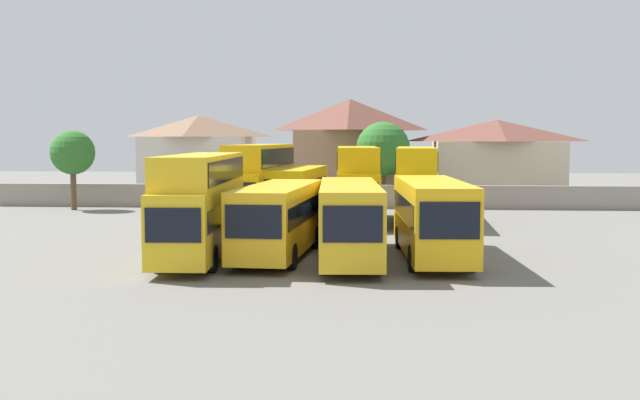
{
  "coord_description": "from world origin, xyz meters",
  "views": [
    {
      "loc": [
        2.87,
        -34.73,
        5.43
      ],
      "look_at": [
        0.0,
        3.0,
        2.41
      ],
      "focal_mm": 43.92,
      "sensor_mm": 36.0,
      "label": 1
    }
  ],
  "objects_px": {
    "bus_5": "(260,178)",
    "house_terrace_left": "(199,156)",
    "bus_6": "(298,191)",
    "tree_behind_wall": "(383,149)",
    "bus_3": "(349,216)",
    "bus_8": "(416,181)",
    "bus_4": "(432,215)",
    "bus_2": "(279,216)",
    "house_terrace_right": "(497,160)",
    "bus_1": "(201,200)",
    "house_terrace_centre": "(350,149)",
    "tree_left_of_lot": "(73,153)",
    "bus_7": "(357,180)"
  },
  "relations": [
    {
      "from": "bus_5",
      "to": "bus_8",
      "type": "xyz_separation_m",
      "value": [
        10.04,
        -0.33,
        -0.09
      ]
    },
    {
      "from": "bus_1",
      "to": "house_terrace_right",
      "type": "height_order",
      "value": "house_terrace_right"
    },
    {
      "from": "bus_3",
      "to": "bus_8",
      "type": "bearing_deg",
      "value": 163.29
    },
    {
      "from": "bus_1",
      "to": "bus_8",
      "type": "relative_size",
      "value": 1.07
    },
    {
      "from": "bus_5",
      "to": "house_terrace_left",
      "type": "bearing_deg",
      "value": -152.14
    },
    {
      "from": "bus_1",
      "to": "house_terrace_centre",
      "type": "xyz_separation_m",
      "value": [
        5.39,
        33.86,
        1.85
      ]
    },
    {
      "from": "bus_4",
      "to": "bus_8",
      "type": "height_order",
      "value": "bus_8"
    },
    {
      "from": "bus_6",
      "to": "tree_left_of_lot",
      "type": "bearing_deg",
      "value": -106.41
    },
    {
      "from": "bus_2",
      "to": "bus_5",
      "type": "height_order",
      "value": "bus_5"
    },
    {
      "from": "house_terrace_left",
      "to": "house_terrace_right",
      "type": "height_order",
      "value": "house_terrace_left"
    },
    {
      "from": "bus_4",
      "to": "house_terrace_left",
      "type": "bearing_deg",
      "value": -154.63
    },
    {
      "from": "bus_4",
      "to": "bus_1",
      "type": "bearing_deg",
      "value": -90.32
    },
    {
      "from": "tree_behind_wall",
      "to": "house_terrace_centre",
      "type": "bearing_deg",
      "value": 116.59
    },
    {
      "from": "bus_6",
      "to": "house_terrace_left",
      "type": "distance_m",
      "value": 21.68
    },
    {
      "from": "bus_2",
      "to": "bus_8",
      "type": "relative_size",
      "value": 0.95
    },
    {
      "from": "bus_8",
      "to": "house_terrace_right",
      "type": "relative_size",
      "value": 1.0
    },
    {
      "from": "house_terrace_centre",
      "to": "tree_behind_wall",
      "type": "distance_m",
      "value": 6.42
    },
    {
      "from": "house_terrace_centre",
      "to": "tree_left_of_lot",
      "type": "distance_m",
      "value": 23.28
    },
    {
      "from": "bus_4",
      "to": "bus_8",
      "type": "xyz_separation_m",
      "value": [
        -0.05,
        14.84,
        0.72
      ]
    },
    {
      "from": "bus_8",
      "to": "tree_left_of_lot",
      "type": "distance_m",
      "value": 26.36
    },
    {
      "from": "bus_3",
      "to": "tree_behind_wall",
      "type": "relative_size",
      "value": 1.75
    },
    {
      "from": "bus_5",
      "to": "tree_behind_wall",
      "type": "bearing_deg",
      "value": 151.08
    },
    {
      "from": "bus_5",
      "to": "house_terrace_left",
      "type": "relative_size",
      "value": 1.24
    },
    {
      "from": "bus_3",
      "to": "bus_6",
      "type": "height_order",
      "value": "bus_6"
    },
    {
      "from": "bus_5",
      "to": "house_terrace_left",
      "type": "height_order",
      "value": "house_terrace_left"
    },
    {
      "from": "bus_2",
      "to": "bus_6",
      "type": "relative_size",
      "value": 1.02
    },
    {
      "from": "bus_3",
      "to": "bus_8",
      "type": "relative_size",
      "value": 1.06
    },
    {
      "from": "bus_8",
      "to": "bus_6",
      "type": "bearing_deg",
      "value": -92.22
    },
    {
      "from": "bus_4",
      "to": "tree_behind_wall",
      "type": "relative_size",
      "value": 1.65
    },
    {
      "from": "tree_behind_wall",
      "to": "bus_2",
      "type": "bearing_deg",
      "value": -99.88
    },
    {
      "from": "bus_3",
      "to": "bus_8",
      "type": "height_order",
      "value": "bus_8"
    },
    {
      "from": "bus_4",
      "to": "bus_5",
      "type": "xyz_separation_m",
      "value": [
        -10.09,
        15.18,
        0.81
      ]
    },
    {
      "from": "house_terrace_left",
      "to": "tree_left_of_lot",
      "type": "xyz_separation_m",
      "value": [
        -6.81,
        -11.99,
        0.5
      ]
    },
    {
      "from": "bus_2",
      "to": "house_terrace_right",
      "type": "height_order",
      "value": "house_terrace_right"
    },
    {
      "from": "bus_2",
      "to": "bus_6",
      "type": "bearing_deg",
      "value": -173.62
    },
    {
      "from": "bus_7",
      "to": "house_terrace_right",
      "type": "xyz_separation_m",
      "value": [
        11.46,
        18.09,
        0.82
      ]
    },
    {
      "from": "bus_2",
      "to": "tree_behind_wall",
      "type": "height_order",
      "value": "tree_behind_wall"
    },
    {
      "from": "bus_3",
      "to": "bus_5",
      "type": "distance_m",
      "value": 17.02
    },
    {
      "from": "bus_6",
      "to": "house_terrace_centre",
      "type": "distance_m",
      "value": 18.31
    },
    {
      "from": "bus_6",
      "to": "tree_behind_wall",
      "type": "height_order",
      "value": "tree_behind_wall"
    },
    {
      "from": "tree_left_of_lot",
      "to": "bus_3",
      "type": "bearing_deg",
      "value": -46.33
    },
    {
      "from": "bus_7",
      "to": "house_terrace_right",
      "type": "distance_m",
      "value": 21.43
    },
    {
      "from": "bus_2",
      "to": "bus_5",
      "type": "distance_m",
      "value": 15.56
    },
    {
      "from": "bus_6",
      "to": "tree_behind_wall",
      "type": "relative_size",
      "value": 1.54
    },
    {
      "from": "bus_3",
      "to": "bus_2",
      "type": "bearing_deg",
      "value": -103.0
    },
    {
      "from": "bus_8",
      "to": "house_terrace_right",
      "type": "height_order",
      "value": "house_terrace_right"
    },
    {
      "from": "bus_4",
      "to": "bus_7",
      "type": "xyz_separation_m",
      "value": [
        -3.76,
        14.97,
        0.73
      ]
    },
    {
      "from": "bus_6",
      "to": "bus_7",
      "type": "relative_size",
      "value": 0.94
    },
    {
      "from": "bus_7",
      "to": "bus_8",
      "type": "height_order",
      "value": "bus_7"
    },
    {
      "from": "bus_6",
      "to": "house_terrace_centre",
      "type": "bearing_deg",
      "value": 175.75
    }
  ]
}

